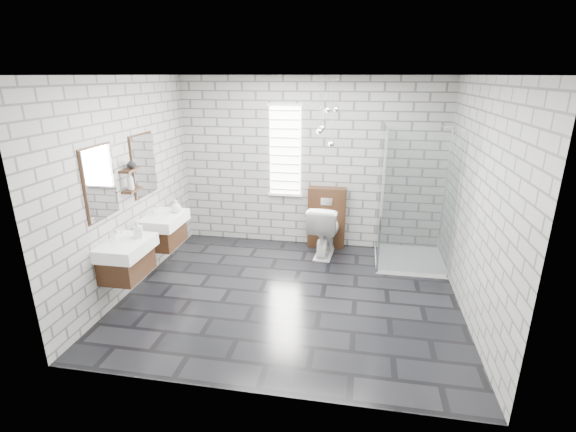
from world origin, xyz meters
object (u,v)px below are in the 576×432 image
(vanity_left, at_px, (123,249))
(vanity_right, at_px, (162,221))
(cistern_panel, at_px, (327,217))
(shower_enclosure, at_px, (405,233))
(toilet, at_px, (325,229))

(vanity_left, bearing_deg, vanity_right, 90.00)
(vanity_right, bearing_deg, cistern_panel, 30.69)
(vanity_left, bearing_deg, cistern_panel, 46.18)
(vanity_right, distance_m, cistern_panel, 2.58)
(shower_enclosure, height_order, toilet, shower_enclosure)
(cistern_panel, bearing_deg, vanity_right, -149.31)
(vanity_left, relative_size, vanity_right, 1.00)
(vanity_left, distance_m, shower_enclosure, 3.85)
(vanity_right, relative_size, shower_enclosure, 0.77)
(vanity_right, height_order, cistern_panel, vanity_right)
(vanity_right, distance_m, toilet, 2.45)
(vanity_right, xyz_separation_m, cistern_panel, (2.21, 1.31, -0.26))
(vanity_left, xyz_separation_m, cistern_panel, (2.21, 2.30, -0.26))
(toilet, bearing_deg, vanity_right, 29.06)
(vanity_right, xyz_separation_m, toilet, (2.21, 1.00, -0.35))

